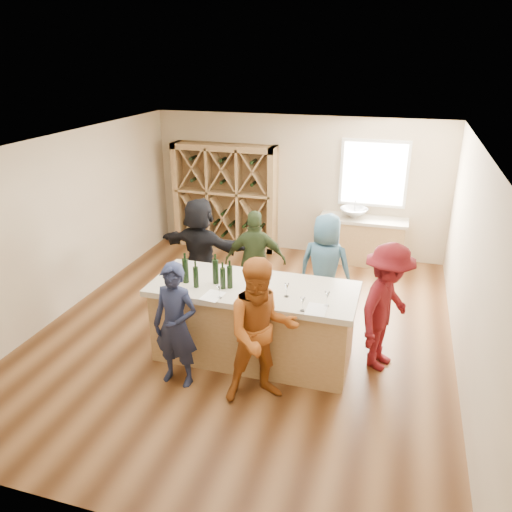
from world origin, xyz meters
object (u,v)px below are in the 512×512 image
(wine_bottle_a, at_px, (186,271))
(wine_bottle_d, at_px, (223,278))
(sink, at_px, (354,213))
(person_far_left, at_px, (200,249))
(wine_bottle_c, at_px, (216,272))
(person_server, at_px, (386,307))
(person_near_right, at_px, (262,332))
(tasting_counter_base, at_px, (253,325))
(person_far_right, at_px, (325,267))
(wine_bottle_e, at_px, (230,277))
(wine_bottle_b, at_px, (196,277))
(wine_rack, at_px, (225,197))
(person_near_left, at_px, (176,325))
(person_far_mid, at_px, (255,261))

(wine_bottle_a, distance_m, wine_bottle_d, 0.54)
(sink, xyz_separation_m, person_far_left, (-2.25, -2.37, -0.13))
(wine_bottle_c, bearing_deg, wine_bottle_a, -167.13)
(wine_bottle_a, relative_size, person_server, 0.19)
(wine_bottle_c, height_order, person_near_right, person_near_right)
(tasting_counter_base, height_order, person_far_right, person_far_right)
(wine_bottle_e, distance_m, person_server, 2.06)
(person_near_right, distance_m, person_far_left, 2.86)
(wine_bottle_c, distance_m, person_server, 2.26)
(wine_bottle_b, relative_size, person_far_right, 0.17)
(wine_bottle_b, distance_m, wine_bottle_c, 0.28)
(wine_rack, relative_size, person_near_left, 1.35)
(wine_bottle_a, distance_m, person_far_left, 1.72)
(sink, distance_m, tasting_counter_base, 3.98)
(person_near_right, bearing_deg, wine_bottle_e, 105.15)
(wine_bottle_b, bearing_deg, wine_bottle_e, 14.44)
(tasting_counter_base, height_order, person_near_left, person_near_left)
(person_far_right, bearing_deg, wine_rack, -36.57)
(wine_bottle_a, relative_size, person_near_right, 0.18)
(wine_bottle_a, relative_size, person_near_left, 0.21)
(wine_bottle_a, bearing_deg, sink, 65.96)
(wine_bottle_e, distance_m, person_far_mid, 1.56)
(sink, distance_m, person_far_right, 2.46)
(wine_bottle_b, height_order, wine_bottle_e, wine_bottle_e)
(wine_bottle_d, bearing_deg, wine_bottle_e, 29.52)
(sink, bearing_deg, wine_bottle_e, -106.30)
(sink, bearing_deg, person_far_left, -133.55)
(wine_rack, bearing_deg, wine_bottle_e, -69.19)
(sink, relative_size, wine_bottle_e, 1.80)
(wine_bottle_b, height_order, person_far_mid, person_far_mid)
(person_far_mid, distance_m, person_far_left, 0.99)
(wine_bottle_e, bearing_deg, wine_bottle_c, 160.99)
(person_near_left, bearing_deg, wine_bottle_b, 89.69)
(person_near_left, distance_m, person_near_right, 1.10)
(wine_bottle_d, distance_m, wine_bottle_e, 0.09)
(wine_rack, xyz_separation_m, wine_bottle_b, (1.11, -4.16, 0.12))
(person_far_left, bearing_deg, wine_bottle_e, 131.95)
(wine_rack, distance_m, wine_bottle_a, 4.16)
(person_far_right, bearing_deg, sink, -85.41)
(person_near_right, height_order, person_server, person_near_right)
(wine_bottle_c, relative_size, wine_bottle_d, 1.16)
(wine_rack, xyz_separation_m, sink, (2.70, -0.07, -0.09))
(wine_bottle_d, relative_size, person_near_left, 0.18)
(wine_bottle_b, distance_m, person_far_left, 1.87)
(person_server, distance_m, person_far_mid, 2.35)
(wine_bottle_d, bearing_deg, person_far_left, 121.51)
(person_far_mid, relative_size, person_far_left, 0.94)
(wine_rack, distance_m, wine_bottle_c, 4.18)
(wine_rack, distance_m, wine_bottle_d, 4.34)
(wine_bottle_b, relative_size, person_near_left, 0.17)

